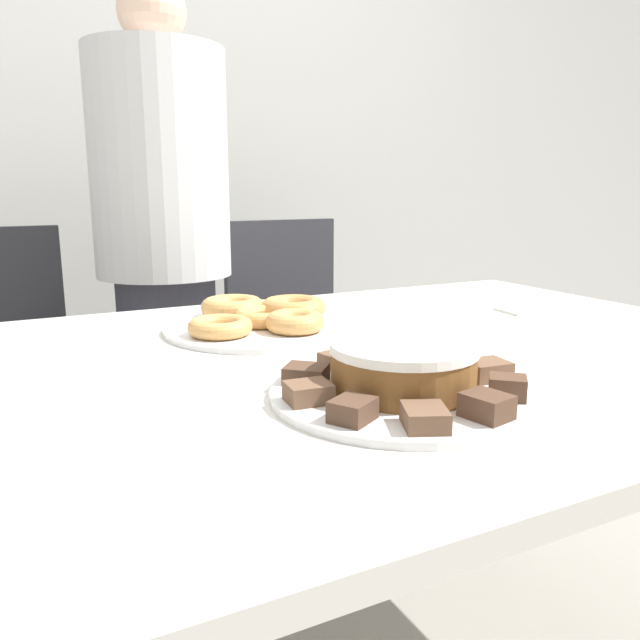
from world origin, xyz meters
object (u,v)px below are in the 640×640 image
(office_chair_left, at_px, (1,409))
(napkin, at_px, (525,310))
(plate_donuts, at_px, (264,327))
(person_standing, at_px, (165,260))
(office_chair_right, at_px, (302,366))
(frosted_cake, at_px, (403,366))
(plate_cake, at_px, (402,393))

(office_chair_left, height_order, napkin, office_chair_left)
(office_chair_left, relative_size, plate_donuts, 2.39)
(person_standing, height_order, office_chair_right, person_standing)
(frosted_cake, distance_m, napkin, 0.66)
(office_chair_left, height_order, plate_donuts, office_chair_left)
(office_chair_left, xyz_separation_m, plate_cake, (0.48, -1.14, 0.31))
(plate_cake, distance_m, plate_donuts, 0.44)
(person_standing, xyz_separation_m, napkin, (0.60, -0.76, -0.06))
(office_chair_left, xyz_separation_m, frosted_cake, (0.48, -1.14, 0.35))
(plate_cake, bearing_deg, person_standing, 91.89)
(office_chair_left, relative_size, plate_cake, 2.61)
(frosted_cake, bearing_deg, office_chair_right, 70.70)
(plate_donuts, height_order, napkin, plate_donuts)
(person_standing, xyz_separation_m, office_chair_right, (0.44, 0.03, -0.38))
(office_chair_right, height_order, plate_donuts, office_chair_right)
(person_standing, relative_size, napkin, 13.64)
(frosted_cake, xyz_separation_m, napkin, (0.56, 0.35, -0.04))
(office_chair_left, bearing_deg, plate_donuts, -59.61)
(office_chair_right, distance_m, frosted_cake, 1.26)
(office_chair_right, bearing_deg, person_standing, -178.20)
(plate_cake, height_order, frosted_cake, frosted_cake)
(person_standing, xyz_separation_m, plate_cake, (0.04, -1.11, -0.06))
(person_standing, bearing_deg, plate_donuts, -87.85)
(office_chair_right, bearing_deg, office_chair_left, 177.40)
(person_standing, height_order, office_chair_left, person_standing)
(frosted_cake, bearing_deg, office_chair_left, 112.77)
(office_chair_left, relative_size, frosted_cake, 4.73)
(office_chair_left, distance_m, plate_donuts, 0.90)
(person_standing, distance_m, office_chair_right, 0.58)
(frosted_cake, bearing_deg, napkin, 31.99)
(plate_donuts, bearing_deg, plate_cake, -88.51)
(office_chair_right, bearing_deg, plate_donuts, -122.97)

